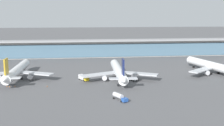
# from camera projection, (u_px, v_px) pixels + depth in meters

# --- Properties ---
(ground_plane) EXTENTS (1200.00, 1200.00, 0.00)m
(ground_plane) POSITION_uv_depth(u_px,v_px,m) (114.00, 78.00, 161.32)
(ground_plane) COLOR #515154
(airliner_left_stand) EXTENTS (44.21, 57.36, 15.30)m
(airliner_left_stand) POSITION_uv_depth(u_px,v_px,m) (17.00, 71.00, 157.52)
(airliner_left_stand) COLOR white
(airliner_left_stand) RESTS_ON ground
(airliner_centre_stand) EXTENTS (44.19, 57.42, 15.30)m
(airliner_centre_stand) POSITION_uv_depth(u_px,v_px,m) (119.00, 71.00, 156.66)
(airliner_centre_stand) COLOR white
(airliner_centre_stand) RESTS_ON ground
(airliner_right_stand) EXTENTS (43.23, 57.03, 15.30)m
(airliner_right_stand) POSITION_uv_depth(u_px,v_px,m) (214.00, 66.00, 171.31)
(airliner_right_stand) COLOR white
(airliner_right_stand) RESTS_ON ground
(service_truck_under_wing_yellow) EXTENTS (5.94, 7.36, 3.10)m
(service_truck_under_wing_yellow) POSITION_uv_depth(u_px,v_px,m) (83.00, 77.00, 154.99)
(service_truck_under_wing_yellow) COLOR yellow
(service_truck_under_wing_yellow) RESTS_ON ground
(service_truck_mid_apron_blue) EXTENTS (6.02, 8.65, 2.95)m
(service_truck_mid_apron_blue) POSITION_uv_depth(u_px,v_px,m) (120.00, 97.00, 119.22)
(service_truck_mid_apron_blue) COLOR #234C9E
(service_truck_mid_apron_blue) RESTS_ON ground
(service_truck_on_taxiway_grey) EXTENTS (2.54, 3.26, 2.05)m
(service_truck_on_taxiway_grey) POSITION_uv_depth(u_px,v_px,m) (134.00, 80.00, 152.92)
(service_truck_on_taxiway_grey) COLOR gray
(service_truck_on_taxiway_grey) RESTS_ON ground
(terminal_building) EXTENTS (243.28, 12.80, 15.20)m
(terminal_building) POSITION_uv_depth(u_px,v_px,m) (103.00, 48.00, 236.47)
(terminal_building) COLOR beige
(terminal_building) RESTS_ON ground
(safety_cone_bravo) EXTENTS (0.62, 0.62, 0.70)m
(safety_cone_bravo) POSITION_uv_depth(u_px,v_px,m) (47.00, 86.00, 141.37)
(safety_cone_bravo) COLOR orange
(safety_cone_bravo) RESTS_ON ground
(safety_cone_charlie) EXTENTS (0.62, 0.62, 0.70)m
(safety_cone_charlie) POSITION_uv_depth(u_px,v_px,m) (7.00, 86.00, 141.46)
(safety_cone_charlie) COLOR orange
(safety_cone_charlie) RESTS_ON ground
(safety_cone_delta) EXTENTS (0.62, 0.62, 0.70)m
(safety_cone_delta) POSITION_uv_depth(u_px,v_px,m) (10.00, 86.00, 141.00)
(safety_cone_delta) COLOR orange
(safety_cone_delta) RESTS_ON ground
(safety_cone_echo) EXTENTS (0.62, 0.62, 0.70)m
(safety_cone_echo) POSITION_uv_depth(u_px,v_px,m) (15.00, 86.00, 141.59)
(safety_cone_echo) COLOR orange
(safety_cone_echo) RESTS_ON ground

